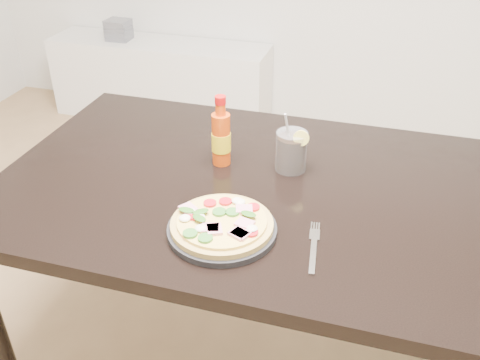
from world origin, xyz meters
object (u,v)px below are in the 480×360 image
(dining_table, at_px, (252,207))
(media_console, at_px, (161,80))
(pizza, at_px, (222,223))
(cola_cup, at_px, (291,152))
(plate, at_px, (222,230))
(fork, at_px, (314,245))
(hot_sauce_bottle, at_px, (221,138))

(dining_table, relative_size, media_console, 1.00)
(pizza, bearing_deg, cola_cup, 74.17)
(dining_table, xyz_separation_m, cola_cup, (0.08, 0.10, 0.14))
(dining_table, distance_m, plate, 0.25)
(plate, height_order, fork, plate)
(pizza, xyz_separation_m, cola_cup, (0.10, 0.34, 0.03))
(plate, bearing_deg, cola_cup, 74.26)
(pizza, relative_size, hot_sauce_bottle, 1.17)
(plate, bearing_deg, dining_table, 87.46)
(pizza, bearing_deg, hot_sauce_bottle, 108.22)
(cola_cup, bearing_deg, hot_sauce_bottle, -173.46)
(hot_sauce_bottle, distance_m, media_console, 2.06)
(pizza, bearing_deg, plate, 18.02)
(dining_table, height_order, cola_cup, cola_cup)
(hot_sauce_bottle, xyz_separation_m, fork, (0.32, -0.30, -0.08))
(plate, relative_size, fork, 1.39)
(cola_cup, bearing_deg, media_console, 125.04)
(pizza, bearing_deg, fork, 2.53)
(pizza, height_order, cola_cup, cola_cup)
(plate, height_order, media_console, plate)
(plate, height_order, cola_cup, cola_cup)
(dining_table, distance_m, media_console, 2.14)
(cola_cup, bearing_deg, pizza, -105.83)
(plate, bearing_deg, fork, 2.48)
(dining_table, distance_m, cola_cup, 0.19)
(dining_table, bearing_deg, pizza, -92.69)
(fork, bearing_deg, cola_cup, 103.81)
(fork, bearing_deg, dining_table, 125.77)
(pizza, xyz_separation_m, hot_sauce_bottle, (-0.10, 0.31, 0.05))
(dining_table, xyz_separation_m, pizza, (-0.01, -0.24, 0.11))
(hot_sauce_bottle, distance_m, fork, 0.45)
(hot_sauce_bottle, height_order, cola_cup, hot_sauce_bottle)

